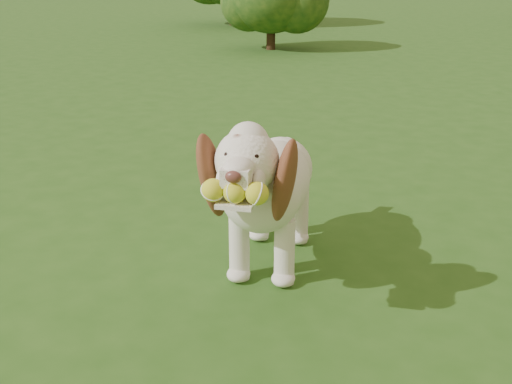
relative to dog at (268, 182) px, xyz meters
The scene contains 2 objects.
ground 0.56m from the dog, 12.05° to the left, with size 80.00×80.00×0.00m, color #264F16.
dog is the anchor object (origin of this frame).
Camera 1 is at (1.11, -2.50, 1.46)m, focal length 45.00 mm.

